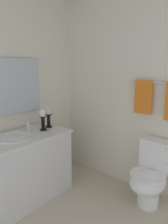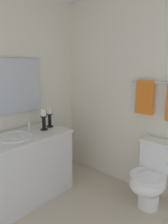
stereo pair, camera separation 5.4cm
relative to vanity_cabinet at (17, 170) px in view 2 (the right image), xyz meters
The scene contains 9 objects.
wall_back 1.78m from the vanity_cabinet, 50.82° to the left, with size 2.65×0.04×2.45m, color silver.
wall_left 0.89m from the vanity_cabinet, behind, with size 0.04×2.40×2.45m, color silver.
vanity_cabinet is the anchor object (origin of this frame).
sink_basin 0.36m from the vanity_cabinet, 90.00° to the left, with size 0.40×0.40×0.24m.
candle_holder_tall 0.74m from the vanity_cabinet, 93.11° to the left, with size 0.09×0.09×0.24m.
candle_holder_short 0.67m from the vanity_cabinet, 87.60° to the left, with size 0.09×0.09×0.26m.
toilet 1.52m from the vanity_cabinet, 38.34° to the left, with size 0.39×0.54×0.75m.
towel_bar 1.91m from the vanity_cabinet, 45.48° to the left, with size 0.02×0.02×0.74m, color silver.
towel_near_vanity 1.70m from the vanity_cabinet, 50.08° to the left, with size 0.21×0.03×0.40m, color orange.
Camera 2 is at (1.09, -1.21, 1.61)m, focal length 34.38 mm.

